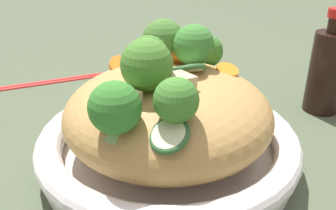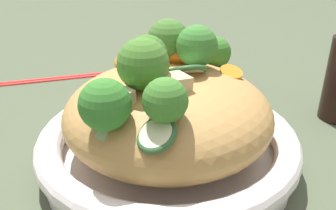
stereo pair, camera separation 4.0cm
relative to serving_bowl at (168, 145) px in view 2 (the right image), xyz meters
name	(u,v)px [view 2 (the right image)]	position (x,y,z in m)	size (l,w,h in m)	color
ground_plane	(168,162)	(0.00, 0.00, -0.02)	(3.00, 3.00, 0.00)	#47533C
serving_bowl	(168,145)	(0.00, 0.00, 0.00)	(0.29, 0.29, 0.05)	white
noodle_heap	(168,113)	(0.00, 0.00, 0.04)	(0.23, 0.23, 0.10)	tan
broccoli_florets	(164,63)	(-0.01, 0.00, 0.10)	(0.25, 0.11, 0.08)	#9DB87C
carrot_coins	(179,65)	(0.04, 0.00, 0.08)	(0.05, 0.16, 0.03)	orange
zucchini_slices	(176,94)	(-0.03, -0.02, 0.08)	(0.15, 0.06, 0.05)	beige
chicken_chunks	(139,94)	(-0.05, 0.01, 0.09)	(0.08, 0.08, 0.03)	beige
chopsticks_pair	(61,77)	(0.17, 0.28, -0.02)	(0.15, 0.18, 0.01)	red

